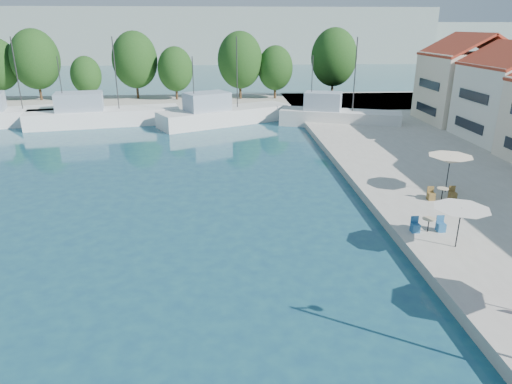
{
  "coord_description": "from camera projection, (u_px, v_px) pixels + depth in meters",
  "views": [
    {
      "loc": [
        -2.92,
        0.8,
        10.94
      ],
      "look_at": [
        -1.26,
        26.0,
        1.7
      ],
      "focal_mm": 32.0,
      "sensor_mm": 36.0,
      "label": 1
    }
  ],
  "objects": [
    {
      "name": "trawler_04",
      "position": [
        337.0,
        117.0,
        52.44
      ],
      "size": [
        13.96,
        7.68,
        10.2
      ],
      "rotation": [
        0.0,
        0.0,
        -0.33
      ],
      "color": "silver",
      "rests_on": "ground"
    },
    {
      "name": "trawler_02",
      "position": [
        101.0,
        116.0,
        53.08
      ],
      "size": [
        17.63,
        7.78,
        10.2
      ],
      "rotation": [
        0.0,
        0.0,
        0.2
      ],
      "color": "white",
      "rests_on": "ground"
    },
    {
      "name": "cafe_table_03",
      "position": [
        442.0,
        195.0,
        28.7
      ],
      "size": [
        1.82,
        0.7,
        0.76
      ],
      "color": "black",
      "rests_on": "quay_right"
    },
    {
      "name": "hill_east",
      "position": [
        338.0,
        39.0,
        172.28
      ],
      "size": [
        140.0,
        40.0,
        12.0
      ],
      "primitive_type": "cube",
      "color": "#96A398",
      "rests_on": "ground"
    },
    {
      "name": "tree_03",
      "position": [
        86.0,
        75.0,
        65.18
      ],
      "size": [
        4.28,
        4.28,
        6.34
      ],
      "color": "#3F2B19",
      "rests_on": "quay_far"
    },
    {
      "name": "umbrella_cream",
      "position": [
        450.0,
        160.0,
        29.32
      ],
      "size": [
        2.84,
        2.84,
        2.47
      ],
      "color": "black",
      "rests_on": "quay_right"
    },
    {
      "name": "hill_west",
      "position": [
        141.0,
        35.0,
        148.52
      ],
      "size": [
        180.0,
        40.0,
        16.0
      ],
      "primitive_type": "cube",
      "color": "#96A398",
      "rests_on": "ground"
    },
    {
      "name": "trawler_01",
      "position": [
        2.0,
        116.0,
        52.75
      ],
      "size": [
        18.68,
        9.66,
        10.2
      ],
      "rotation": [
        0.0,
        0.0,
        0.29
      ],
      "color": "white",
      "rests_on": "ground"
    },
    {
      "name": "tree_06",
      "position": [
        240.0,
        60.0,
        66.52
      ],
      "size": [
        6.53,
        6.53,
        9.67
      ],
      "color": "#3F2B19",
      "rests_on": "quay_far"
    },
    {
      "name": "trawler_03",
      "position": [
        223.0,
        115.0,
        53.57
      ],
      "size": [
        15.99,
        11.07,
        10.2
      ],
      "rotation": [
        0.0,
        0.0,
        0.48
      ],
      "color": "silver",
      "rests_on": "ground"
    },
    {
      "name": "quay_far",
      "position": [
        190.0,
        104.0,
        65.38
      ],
      "size": [
        90.0,
        16.0,
        0.6
      ],
      "primitive_type": "cube",
      "color": "#A5A195",
      "rests_on": "ground"
    },
    {
      "name": "tree_04",
      "position": [
        135.0,
        60.0,
        66.77
      ],
      "size": [
        6.55,
        6.55,
        9.7
      ],
      "color": "#3F2B19",
      "rests_on": "quay_far"
    },
    {
      "name": "tree_08",
      "position": [
        334.0,
        57.0,
        68.45
      ],
      "size": [
        6.85,
        6.85,
        10.14
      ],
      "color": "#3F2B19",
      "rests_on": "quay_far"
    },
    {
      "name": "tree_02",
      "position": [
        35.0,
        59.0,
        65.17
      ],
      "size": [
        6.77,
        6.77,
        10.03
      ],
      "color": "#3F2B19",
      "rests_on": "quay_far"
    },
    {
      "name": "umbrella_white",
      "position": [
        461.0,
        213.0,
        22.02
      ],
      "size": [
        2.72,
        2.72,
        2.08
      ],
      "color": "black",
      "rests_on": "quay_right"
    },
    {
      "name": "tree_07",
      "position": [
        275.0,
        68.0,
        67.33
      ],
      "size": [
        5.18,
        5.18,
        7.67
      ],
      "color": "#3F2B19",
      "rests_on": "quay_far"
    },
    {
      "name": "tree_05",
      "position": [
        175.0,
        69.0,
        66.31
      ],
      "size": [
        5.12,
        5.12,
        7.57
      ],
      "color": "#3F2B19",
      "rests_on": "quay_far"
    },
    {
      "name": "cafe_table_02",
      "position": [
        428.0,
        227.0,
        24.23
      ],
      "size": [
        1.82,
        0.7,
        0.76
      ],
      "color": "black",
      "rests_on": "quay_right"
    },
    {
      "name": "building_06",
      "position": [
        468.0,
        78.0,
        50.58
      ],
      "size": [
        9.0,
        8.8,
        10.2
      ],
      "color": "beige",
      "rests_on": "quay_right"
    }
  ]
}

